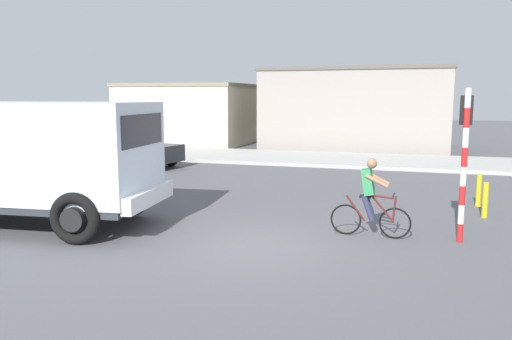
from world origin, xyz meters
TOP-DOWN VIEW (x-y plane):
  - ground_plane at (0.00, 0.00)m, footprint 120.00×120.00m
  - sidewalk_far at (0.00, 14.30)m, footprint 80.00×5.00m
  - truck_foreground at (-5.19, 0.15)m, footprint 5.65×3.24m
  - cyclist at (2.24, 1.48)m, footprint 1.73×0.50m
  - traffic_light_pole at (4.09, 1.67)m, footprint 0.24×0.43m
  - car_red_near at (-8.42, 9.74)m, footprint 4.23×2.38m
  - bollard_near at (4.86, 4.13)m, footprint 0.14×0.14m
  - bollard_far at (4.86, 5.53)m, footprint 0.14×0.14m
  - building_corner_left at (-10.70, 20.55)m, footprint 7.72×6.76m
  - building_mid_block at (-0.22, 21.04)m, footprint 10.37×7.17m

SIDE VIEW (x-z plane):
  - ground_plane at x=0.00m, z-range 0.00..0.00m
  - sidewalk_far at x=0.00m, z-range 0.00..0.16m
  - bollard_near at x=4.86m, z-range 0.00..0.90m
  - bollard_far at x=4.86m, z-range 0.00..0.90m
  - car_red_near at x=-8.42m, z-range 0.02..1.62m
  - cyclist at x=2.24m, z-range 0.00..1.72m
  - truck_foreground at x=-5.19m, z-range 0.22..3.12m
  - building_corner_left at x=-10.70m, z-range 0.00..3.80m
  - traffic_light_pole at x=4.09m, z-range 0.47..3.67m
  - building_mid_block at x=-0.22m, z-range 0.00..4.62m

